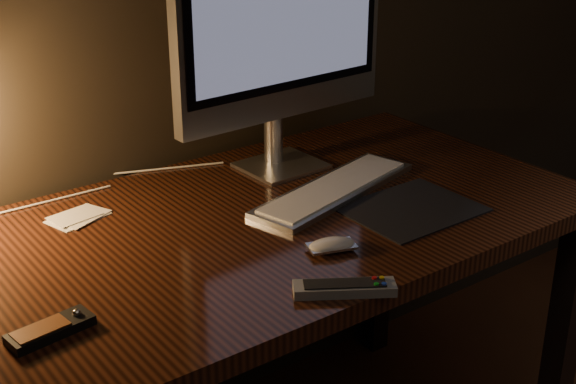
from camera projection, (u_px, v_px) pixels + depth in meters
desk at (203, 273)px, 1.70m from camera, size 1.60×0.75×0.75m
monitor at (282, 22)px, 1.77m from camera, size 0.56×0.17×0.59m
keyboard at (334, 189)px, 1.77m from camera, size 0.47×0.24×0.02m
mousepad at (411, 209)px, 1.69m from camera, size 0.27×0.22×0.00m
mouse at (332, 247)px, 1.52m from camera, size 0.10×0.07×0.02m
media_remote at (51, 329)px, 1.26m from camera, size 0.14×0.07×0.03m
tv_remote at (345, 288)px, 1.37m from camera, size 0.17×0.13×0.02m
papers at (78, 217)px, 1.65m from camera, size 0.13×0.11×0.01m
cable at (110, 186)px, 1.80m from camera, size 0.57×0.13×0.01m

